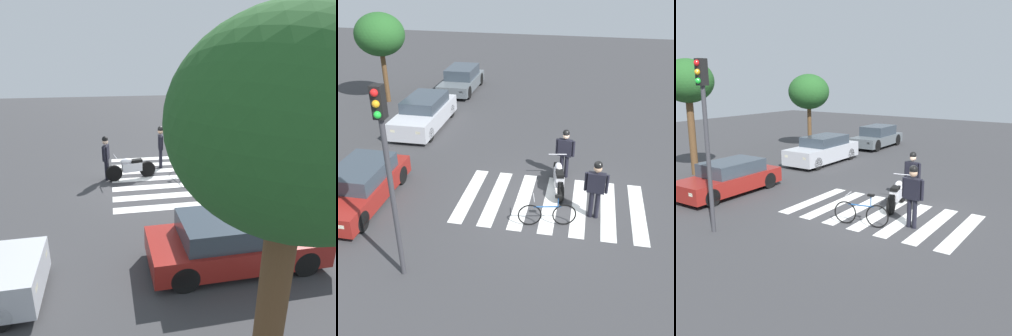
{
  "view_description": "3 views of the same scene",
  "coord_description": "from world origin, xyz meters",
  "views": [
    {
      "loc": [
        1.55,
        12.05,
        4.72
      ],
      "look_at": [
        -0.29,
        1.76,
        1.05
      ],
      "focal_mm": 33.64,
      "sensor_mm": 36.0,
      "label": 1
    },
    {
      "loc": [
        -11.3,
        -0.86,
        7.19
      ],
      "look_at": [
        0.65,
        1.6,
        0.77
      ],
      "focal_mm": 44.24,
      "sensor_mm": 36.0,
      "label": 2
    },
    {
      "loc": [
        -10.84,
        -5.87,
        4.37
      ],
      "look_at": [
        0.45,
        1.72,
        1.24
      ],
      "focal_mm": 42.45,
      "sensor_mm": 36.0,
      "label": 3
    }
  ],
  "objects": [
    {
      "name": "crosswalk_stripes",
      "position": [
        0.0,
        -0.0,
        0.0
      ],
      "size": [
        3.4,
        5.85,
        0.01
      ],
      "color": "silver",
      "rests_on": "ground_plane"
    },
    {
      "name": "ground_plane",
      "position": [
        0.0,
        0.0,
        0.0
      ],
      "size": [
        60.0,
        60.0,
        0.0
      ],
      "primitive_type": "plane",
      "color": "#38383A"
    },
    {
      "name": "police_motorcycle",
      "position": [
        0.9,
        -0.14,
        0.46
      ],
      "size": [
        2.05,
        0.7,
        1.04
      ],
      "color": "black",
      "rests_on": "ground_plane"
    },
    {
      "name": "traffic_light_pole",
      "position": [
        -4.01,
        3.27,
        3.21
      ],
      "size": [
        0.34,
        0.25,
        4.84
      ],
      "color": "#38383D",
      "rests_on": "ground_plane"
    },
    {
      "name": "street_tree_far",
      "position": [
        8.41,
        9.68,
        3.46
      ],
      "size": [
        2.49,
        2.49,
        4.55
      ],
      "color": "brown",
      "rests_on": "ground_plane"
    },
    {
      "name": "leaning_bicycle",
      "position": [
        -1.21,
        -0.01,
        0.39
      ],
      "size": [
        0.52,
        1.68,
        1.01
      ],
      "color": "black",
      "rests_on": "ground_plane"
    },
    {
      "name": "car_maroon_wagon",
      "position": [
        -1.11,
        5.95,
        0.6
      ],
      "size": [
        4.17,
        1.73,
        1.25
      ],
      "color": "black",
      "rests_on": "ground_plane"
    },
    {
      "name": "officer_by_motorcycle",
      "position": [
        -0.5,
        -1.33,
        1.12
      ],
      "size": [
        0.25,
        0.7,
        1.9
      ],
      "color": "black",
      "rests_on": "ground_plane"
    },
    {
      "name": "car_grey_coupe",
      "position": [
        11.11,
        6.36,
        0.64
      ],
      "size": [
        4.09,
        1.78,
        1.34
      ],
      "color": "black",
      "rests_on": "ground_plane"
    },
    {
      "name": "officer_on_foot",
      "position": [
        1.88,
        -0.25,
        1.05
      ],
      "size": [
        0.29,
        0.67,
        1.81
      ],
      "color": "black",
      "rests_on": "ground_plane"
    },
    {
      "name": "car_silver_sedan",
      "position": [
        5.38,
        6.36,
        0.67
      ],
      "size": [
        4.42,
        1.79,
        1.39
      ],
      "color": "black",
      "rests_on": "ground_plane"
    }
  ]
}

